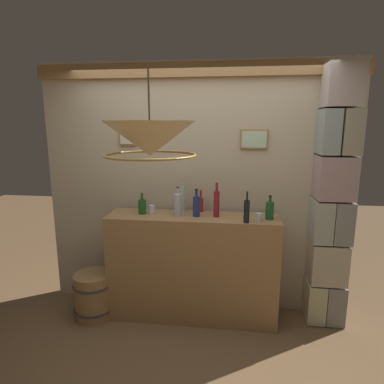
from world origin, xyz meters
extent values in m
plane|color=brown|center=(0.00, 0.00, 0.00)|extent=(12.00, 12.00, 0.00)
cube|color=#BCAD8E|center=(0.00, 1.10, 1.29)|extent=(3.24, 0.08, 2.59)
cube|color=#9E7547|center=(0.00, 1.04, 2.49)|extent=(3.24, 0.10, 0.14)
cube|color=#9E7547|center=(-0.71, 1.05, 1.82)|extent=(0.18, 0.03, 0.14)
cube|color=beige|center=(-0.71, 1.03, 1.82)|extent=(0.15, 0.01, 0.11)
cube|color=#9E7547|center=(0.58, 1.05, 1.82)|extent=(0.27, 0.03, 0.19)
cube|color=#B3D0AE|center=(0.58, 1.03, 1.82)|extent=(0.24, 0.01, 0.16)
cube|color=#BCBC93|center=(1.24, 0.93, 0.21)|extent=(0.17, 0.37, 0.41)
cube|color=gray|center=(1.42, 0.93, 0.21)|extent=(0.18, 0.37, 0.41)
cube|color=#B9B198|center=(1.33, 0.93, 0.63)|extent=(0.34, 0.37, 0.41)
cube|color=#A5AA9B|center=(1.24, 0.93, 1.06)|extent=(0.18, 0.37, 0.41)
cube|color=gray|center=(1.42, 0.93, 1.06)|extent=(0.17, 0.37, 0.41)
cube|color=#AB9090|center=(1.33, 0.93, 1.48)|extent=(0.34, 0.37, 0.41)
cube|color=#91A09A|center=(1.24, 0.93, 1.90)|extent=(0.16, 0.37, 0.41)
cube|color=#9D9680|center=(1.42, 0.93, 1.90)|extent=(0.17, 0.37, 0.41)
cube|color=#B6A8A3|center=(1.33, 0.93, 2.33)|extent=(0.31, 0.37, 0.41)
cube|color=#9E7547|center=(0.00, 0.81, 0.54)|extent=(1.69, 0.43, 1.08)
cylinder|color=silver|center=(-0.15, 0.81, 1.19)|extent=(0.08, 0.08, 0.21)
cylinder|color=silver|center=(-0.15, 0.81, 1.33)|extent=(0.03, 0.03, 0.06)
cylinder|color=maroon|center=(-0.15, 0.81, 1.37)|extent=(0.03, 0.03, 0.01)
cylinder|color=black|center=(0.52, 0.64, 1.19)|extent=(0.05, 0.05, 0.21)
cylinder|color=black|center=(0.52, 0.64, 1.34)|extent=(0.02, 0.02, 0.08)
cylinder|color=#B7932D|center=(0.52, 0.64, 1.38)|extent=(0.02, 0.02, 0.01)
cylinder|color=maroon|center=(0.23, 0.80, 1.21)|extent=(0.06, 0.06, 0.25)
cylinder|color=maroon|center=(0.23, 0.80, 1.37)|extent=(0.02, 0.02, 0.07)
cylinder|color=maroon|center=(0.23, 0.80, 1.42)|extent=(0.03, 0.03, 0.01)
cylinder|color=#1A5422|center=(-0.51, 0.82, 1.16)|extent=(0.08, 0.08, 0.15)
cylinder|color=#1A5422|center=(-0.51, 0.82, 1.26)|extent=(0.03, 0.03, 0.07)
cylinder|color=#B7932D|center=(-0.51, 0.82, 1.30)|extent=(0.03, 0.03, 0.01)
cylinder|color=#195426|center=(0.74, 0.78, 1.17)|extent=(0.08, 0.08, 0.17)
cylinder|color=#195426|center=(0.74, 0.78, 1.28)|extent=(0.03, 0.03, 0.05)
cylinder|color=black|center=(0.74, 0.78, 1.31)|extent=(0.03, 0.03, 0.01)
cylinder|color=navy|center=(0.04, 0.79, 1.18)|extent=(0.07, 0.07, 0.20)
cylinder|color=navy|center=(0.04, 0.79, 1.31)|extent=(0.03, 0.03, 0.06)
cylinder|color=black|center=(0.04, 0.79, 1.35)|extent=(0.03, 0.03, 0.01)
cylinder|color=maroon|center=(0.06, 0.97, 1.16)|extent=(0.05, 0.05, 0.14)
cylinder|color=maroon|center=(0.06, 0.97, 1.27)|extent=(0.02, 0.02, 0.09)
cylinder|color=#B7932D|center=(0.06, 0.97, 1.32)|extent=(0.03, 0.03, 0.01)
cylinder|color=#A6D2C1|center=(-0.13, 0.95, 1.21)|extent=(0.05, 0.05, 0.26)
cylinder|color=#A6D2C1|center=(-0.13, 0.95, 1.38)|extent=(0.02, 0.02, 0.07)
cylinder|color=#B7932D|center=(-0.13, 0.95, 1.42)|extent=(0.03, 0.03, 0.01)
cylinder|color=silver|center=(0.63, 0.72, 1.12)|extent=(0.06, 0.06, 0.07)
cylinder|color=silver|center=(-0.42, 0.84, 1.13)|extent=(0.06, 0.06, 0.09)
cone|color=beige|center=(-0.15, -0.19, 1.88)|extent=(0.60, 0.60, 0.23)
cylinder|color=black|center=(-0.15, -0.19, 2.15)|extent=(0.01, 0.01, 0.32)
torus|color=#AD8433|center=(-0.15, -0.19, 1.77)|extent=(0.60, 0.60, 0.02)
cylinder|color=#9E7547|center=(-1.01, 0.65, 0.24)|extent=(0.38, 0.38, 0.47)
torus|color=#333338|center=(-1.01, 0.65, 0.37)|extent=(0.41, 0.41, 0.02)
torus|color=#333338|center=(-1.01, 0.65, 0.10)|extent=(0.41, 0.41, 0.02)
camera|label=1|loc=(0.39, -2.30, 1.98)|focal=30.79mm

